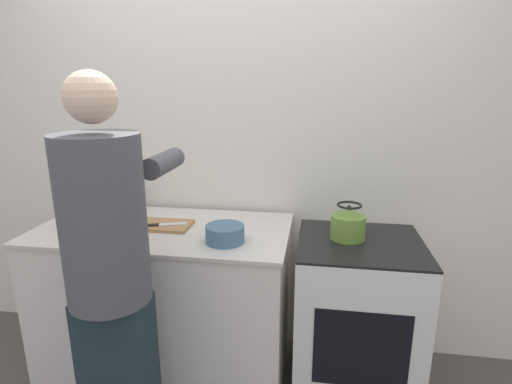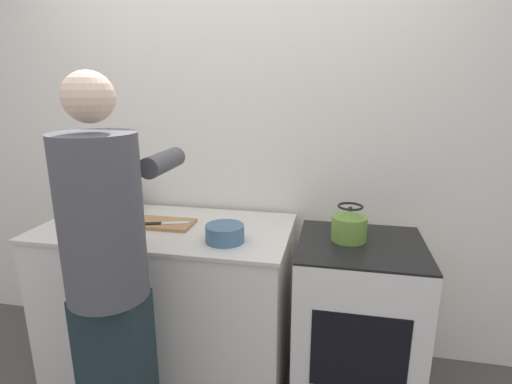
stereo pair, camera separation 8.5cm
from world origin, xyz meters
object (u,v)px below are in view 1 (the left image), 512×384
at_px(cutting_board, 161,225).
at_px(kettle, 348,224).
at_px(bowl_prep, 83,217).
at_px(oven, 355,321).
at_px(person, 110,270).
at_px(canister_jar, 123,199).
at_px(knife, 163,225).

relative_size(cutting_board, kettle, 1.79).
bearing_deg(cutting_board, kettle, -1.63).
bearing_deg(kettle, cutting_board, 178.37).
height_order(cutting_board, bowl_prep, bowl_prep).
bearing_deg(oven, kettle, 153.05).
bearing_deg(cutting_board, person, -87.49).
distance_m(person, cutting_board, 0.60).
bearing_deg(canister_jar, oven, -11.65).
distance_m(oven, canister_jar, 1.52).
distance_m(person, kettle, 1.13).
distance_m(cutting_board, bowl_prep, 0.45).
relative_size(cutting_board, bowl_prep, 1.86).
relative_size(kettle, bowl_prep, 1.04).
bearing_deg(person, cutting_board, 92.51).
height_order(oven, cutting_board, cutting_board).
bearing_deg(oven, canister_jar, 168.35).
relative_size(person, bowl_prep, 9.76).
relative_size(oven, kettle, 4.94).
height_order(oven, knife, knife).
xyz_separation_m(oven, bowl_prep, (-1.51, 0.03, 0.49)).
bearing_deg(canister_jar, cutting_board, -34.37).
relative_size(oven, knife, 3.74).
bearing_deg(knife, person, -107.12).
xyz_separation_m(person, bowl_prep, (-0.47, 0.57, 0.01)).
bearing_deg(cutting_board, canister_jar, 145.63).
bearing_deg(cutting_board, oven, -3.29).
bearing_deg(oven, knife, 177.94).
distance_m(person, canister_jar, 0.90).
height_order(person, canister_jar, person).
bearing_deg(kettle, canister_jar, 169.16).
height_order(knife, bowl_prep, bowl_prep).
bearing_deg(person, knife, 90.59).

